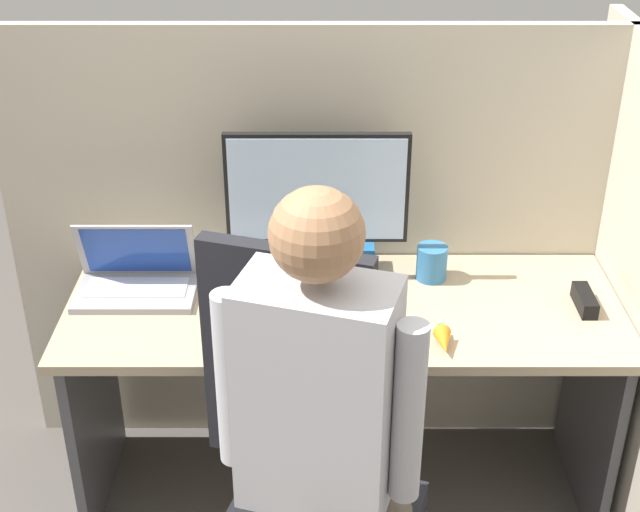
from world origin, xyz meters
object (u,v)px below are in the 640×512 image
monitor (320,195)px  coffee_mug (435,263)px  stapler (588,301)px  office_chair (307,470)px  laptop (139,279)px  person (327,443)px  paper_box (320,266)px  carrot_toy (447,341)px

monitor → coffee_mug: (0.35, -0.00, -0.23)m
stapler → office_chair: office_chair is taller
laptop → office_chair: bearing=-50.3°
monitor → person: (0.02, -0.87, -0.19)m
paper_box → laptop: 0.55m
carrot_toy → coffee_mug: size_ratio=1.09×
monitor → carrot_toy: monitor is taller
laptop → coffee_mug: size_ratio=3.24×
paper_box → stapler: bearing=-12.3°
monitor → office_chair: 0.82m
laptop → monitor: bearing=9.3°
paper_box → carrot_toy: 0.51m
carrot_toy → paper_box: bearing=132.1°
office_chair → person: 0.29m
paper_box → carrot_toy: (0.34, -0.38, -0.02)m
monitor → office_chair: (-0.03, -0.70, -0.43)m
laptop → coffee_mug: (0.89, 0.08, 0.01)m
paper_box → person: 0.86m
coffee_mug → carrot_toy: bearing=-91.1°
office_chair → monitor: bearing=87.5°
paper_box → coffee_mug: 0.35m
carrot_toy → person: bearing=-123.9°
laptop → stapler: laptop is taller
paper_box → office_chair: size_ratio=0.31×
monitor → laptop: 0.60m
paper_box → office_chair: bearing=-92.5°
stapler → office_chair: 0.98m
paper_box → coffee_mug: (0.35, -0.00, 0.01)m
laptop → person: bearing=-54.3°
stapler → laptop: bearing=176.3°
paper_box → coffee_mug: bearing=-0.2°
monitor → stapler: 0.84m
monitor → laptop: monitor is taller
monitor → stapler: (0.78, -0.17, -0.26)m
paper_box → coffee_mug: coffee_mug is taller
carrot_toy → coffee_mug: 0.38m
carrot_toy → office_chair: 0.52m
stapler → monitor: bearing=167.5°
carrot_toy → coffee_mug: coffee_mug is taller
paper_box → carrot_toy: paper_box is taller
coffee_mug → stapler: bearing=-21.5°
paper_box → person: bearing=-88.7°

